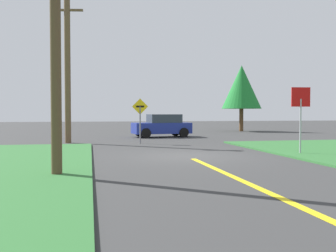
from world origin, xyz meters
The scene contains 8 objects.
ground_plane centered at (0.00, 0.00, 0.00)m, with size 120.00×120.00×0.00m, color #373737.
lane_stripe_center centered at (0.00, -8.00, 0.01)m, with size 0.20×14.00×0.01m, color yellow.
stop_sign centered at (4.71, -0.52, 1.98)m, with size 0.79×0.12×2.78m.
car_approaching_junction centered at (1.24, 11.87, 0.80)m, with size 4.24×2.35×1.62m.
utility_pole_near centered at (-4.69, -4.06, 4.15)m, with size 1.80×0.29×8.04m.
utility_pole_mid centered at (-5.04, 7.67, 4.19)m, with size 1.79×0.43×8.20m.
direction_sign centered at (-1.04, 6.46, 1.58)m, with size 0.90×0.13×2.54m.
oak_tree_left centered at (10.05, 18.65, 4.12)m, with size 3.67×3.67×6.15m.
Camera 1 is at (-3.79, -14.75, 1.74)m, focal length 40.64 mm.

